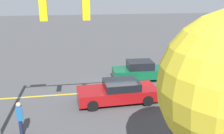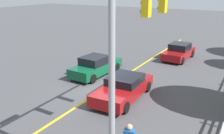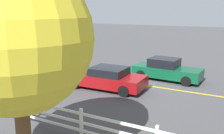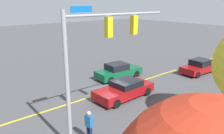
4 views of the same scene
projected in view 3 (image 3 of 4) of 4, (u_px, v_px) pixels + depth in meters
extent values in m
plane|color=#444447|center=(128.00, 83.00, 16.43)|extent=(120.00, 120.00, 0.00)
cube|color=gold|center=(191.00, 92.00, 14.56)|extent=(28.00, 0.16, 0.01)
cube|color=#0C4C2D|center=(167.00, 72.00, 17.04)|extent=(4.60, 1.96, 0.67)
cube|color=black|center=(164.00, 62.00, 17.02)|extent=(1.96, 1.65, 0.58)
cylinder|color=black|center=(193.00, 76.00, 16.97)|extent=(0.65, 0.25, 0.64)
cylinder|color=black|center=(186.00, 81.00, 15.64)|extent=(0.65, 0.25, 0.64)
cylinder|color=black|center=(150.00, 70.00, 18.54)|extent=(0.65, 0.25, 0.64)
cylinder|color=black|center=(141.00, 75.00, 17.21)|extent=(0.65, 0.25, 0.64)
cube|color=maroon|center=(106.00, 80.00, 15.19)|extent=(4.81, 2.07, 0.65)
cube|color=black|center=(109.00, 71.00, 14.96)|extent=(2.09, 1.80, 0.45)
cylinder|color=black|center=(75.00, 83.00, 15.17)|extent=(0.65, 0.24, 0.64)
cylinder|color=black|center=(91.00, 76.00, 16.74)|extent=(0.65, 0.24, 0.64)
cylinder|color=black|center=(124.00, 91.00, 13.73)|extent=(0.65, 0.24, 0.64)
cylinder|color=black|center=(136.00, 83.00, 15.31)|extent=(0.65, 0.24, 0.64)
cylinder|color=#191E3F|center=(9.00, 81.00, 15.22)|extent=(0.16, 0.16, 0.85)
cylinder|color=#191E3F|center=(7.00, 82.00, 15.04)|extent=(0.16, 0.16, 0.85)
cube|color=#1E5999|center=(7.00, 70.00, 14.97)|extent=(0.33, 0.44, 0.62)
sphere|color=tan|center=(6.00, 63.00, 14.87)|extent=(0.22, 0.22, 0.22)
cube|color=white|center=(81.00, 123.00, 9.28)|extent=(0.10, 0.10, 1.15)
cube|color=white|center=(25.00, 109.00, 10.63)|extent=(0.10, 0.10, 1.15)
cube|color=white|center=(116.00, 122.00, 8.52)|extent=(26.00, 0.06, 0.09)
cube|color=white|center=(116.00, 131.00, 8.60)|extent=(26.00, 0.06, 0.09)
cylinder|color=brown|center=(23.00, 131.00, 7.51)|extent=(0.44, 0.44, 2.27)
sphere|color=yellow|center=(16.00, 38.00, 6.90)|extent=(4.33, 4.33, 4.33)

